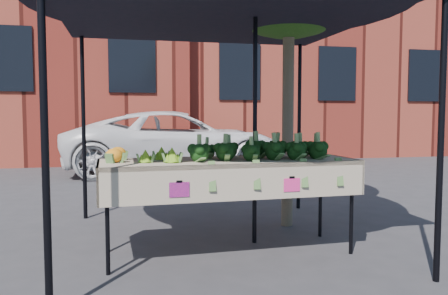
# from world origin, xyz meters

# --- Properties ---
(ground) EXTENTS (90.00, 90.00, 0.00)m
(ground) POSITION_xyz_m (0.00, 0.00, 0.00)
(ground) COLOR #313134
(table) EXTENTS (2.43, 0.89, 0.90)m
(table) POSITION_xyz_m (0.22, 0.11, 0.45)
(table) COLOR #B9B196
(table) RESTS_ON ground
(canopy) EXTENTS (3.16, 3.16, 2.74)m
(canopy) POSITION_xyz_m (0.21, 0.48, 1.37)
(canopy) COLOR black
(canopy) RESTS_ON ground
(broccoli_heap) EXTENTS (1.44, 0.54, 0.22)m
(broccoli_heap) POSITION_xyz_m (0.54, 0.13, 1.01)
(broccoli_heap) COLOR black
(broccoli_heap) RESTS_ON table
(romanesco_cluster) EXTENTS (0.40, 0.44, 0.17)m
(romanesco_cluster) POSITION_xyz_m (-0.45, 0.09, 0.99)
(romanesco_cluster) COLOR #89BE27
(romanesco_cluster) RESTS_ON table
(cauliflower_pair) EXTENTS (0.20, 0.40, 0.15)m
(cauliflower_pair) POSITION_xyz_m (-0.82, 0.17, 0.98)
(cauliflower_pair) COLOR orange
(cauliflower_pair) RESTS_ON table
(vehicle) EXTENTS (1.54, 2.42, 5.07)m
(vehicle) POSITION_xyz_m (0.48, 6.27, 2.54)
(vehicle) COLOR white
(vehicle) RESTS_ON ground
(street_tree) EXTENTS (1.98, 1.98, 3.89)m
(street_tree) POSITION_xyz_m (1.15, 1.02, 1.95)
(street_tree) COLOR #1E4C14
(street_tree) RESTS_ON ground
(building_right) EXTENTS (12.00, 8.00, 8.50)m
(building_right) POSITION_xyz_m (7.00, 12.50, 4.25)
(building_right) COLOR maroon
(building_right) RESTS_ON ground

